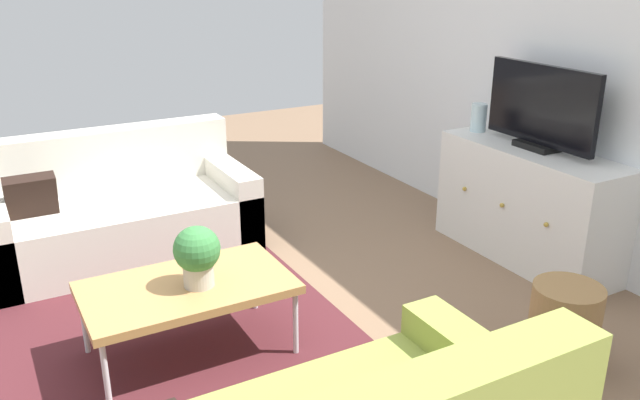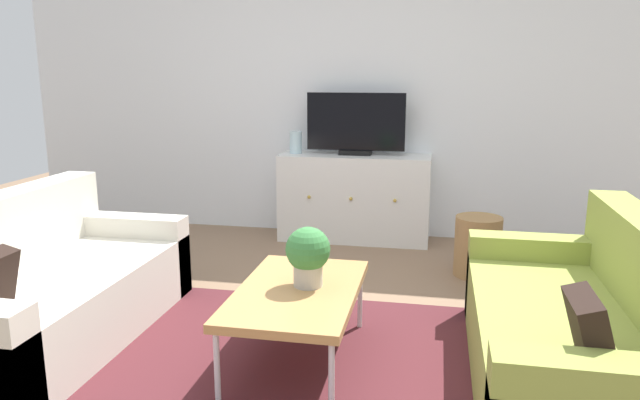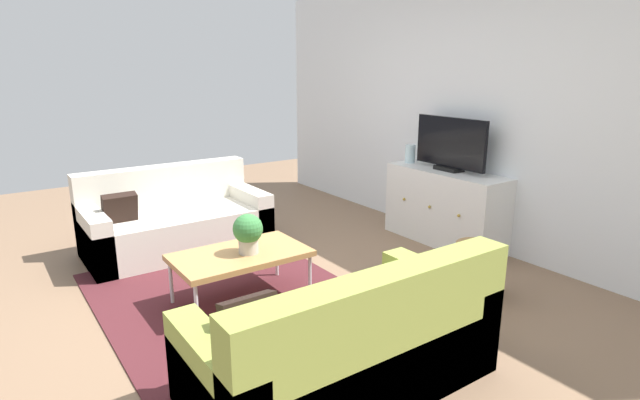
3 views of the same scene
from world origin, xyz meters
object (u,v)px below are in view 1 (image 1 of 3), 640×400
object	(u,v)px
flat_screen_tv	(542,108)
glass_vase	(479,118)
coffee_table	(187,289)
wicker_basket	(564,327)
potted_plant	(197,254)
tv_console	(528,205)
couch_left_side	(118,214)

from	to	relation	value
flat_screen_tv	glass_vase	bearing A→B (deg)	-177.88
coffee_table	wicker_basket	bearing A→B (deg)	57.87
potted_plant	tv_console	size ratio (longest dim) A/B	0.24
coffee_table	flat_screen_tv	size ratio (longest dim) A/B	1.19
tv_console	flat_screen_tv	size ratio (longest dim) A/B	1.54
wicker_basket	tv_console	bearing A→B (deg)	142.85
coffee_table	couch_left_side	bearing A→B (deg)	-179.23
coffee_table	glass_vase	xyz separation A→B (m)	(-0.57, 2.35, 0.49)
glass_vase	coffee_table	bearing A→B (deg)	-76.31
couch_left_side	wicker_basket	size ratio (longest dim) A/B	3.90
couch_left_side	tv_console	world-z (taller)	couch_left_side
potted_plant	glass_vase	bearing A→B (deg)	105.01
flat_screen_tv	couch_left_side	bearing A→B (deg)	-121.05
couch_left_side	flat_screen_tv	bearing A→B (deg)	58.95
potted_plant	tv_console	distance (m)	2.31
potted_plant	flat_screen_tv	bearing A→B (deg)	91.93
couch_left_side	flat_screen_tv	distance (m)	2.90
tv_console	glass_vase	bearing A→B (deg)	180.00
potted_plant	couch_left_side	bearing A→B (deg)	-177.35
flat_screen_tv	glass_vase	xyz separation A→B (m)	(-0.54, -0.02, -0.17)
coffee_table	flat_screen_tv	distance (m)	2.46
potted_plant	wicker_basket	size ratio (longest dim) A/B	0.70
flat_screen_tv	wicker_basket	bearing A→B (deg)	-37.86
glass_vase	wicker_basket	distance (m)	1.86
coffee_table	potted_plant	world-z (taller)	potted_plant
couch_left_side	coffee_table	xyz separation A→B (m)	(1.48, 0.02, 0.11)
potted_plant	tv_console	world-z (taller)	tv_console
coffee_table	glass_vase	bearing A→B (deg)	103.69
couch_left_side	coffee_table	world-z (taller)	couch_left_side
potted_plant	glass_vase	world-z (taller)	glass_vase
coffee_table	glass_vase	size ratio (longest dim) A/B	5.20
potted_plant	tv_console	xyz separation A→B (m)	(-0.08, 2.30, -0.19)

